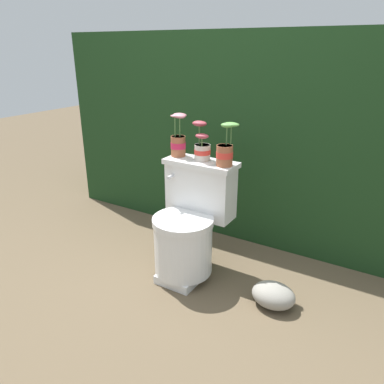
# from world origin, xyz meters

# --- Properties ---
(ground_plane) EXTENTS (12.00, 12.00, 0.00)m
(ground_plane) POSITION_xyz_m (0.00, 0.00, 0.00)
(ground_plane) COLOR brown
(hedge_backdrop) EXTENTS (2.89, 1.01, 1.43)m
(hedge_backdrop) POSITION_xyz_m (0.00, 1.16, 0.71)
(hedge_backdrop) COLOR #193819
(hedge_backdrop) RESTS_ON ground
(toilet) EXTENTS (0.44, 0.47, 0.69)m
(toilet) POSITION_xyz_m (0.01, 0.10, 0.32)
(toilet) COLOR silver
(toilet) RESTS_ON ground
(potted_plant_left) EXTENTS (0.10, 0.09, 0.26)m
(potted_plant_left) POSITION_xyz_m (-0.16, 0.24, 0.79)
(potted_plant_left) COLOR #9E5638
(potted_plant_left) RESTS_ON toilet
(potted_plant_midleft) EXTENTS (0.13, 0.11, 0.23)m
(potted_plant_midleft) POSITION_xyz_m (0.00, 0.24, 0.79)
(potted_plant_midleft) COLOR beige
(potted_plant_midleft) RESTS_ON toilet
(potted_plant_middle) EXTENTS (0.12, 0.11, 0.24)m
(potted_plant_middle) POSITION_xyz_m (0.17, 0.21, 0.78)
(potted_plant_middle) COLOR #9E5638
(potted_plant_middle) RESTS_ON toilet
(garden_stone) EXTENTS (0.24, 0.19, 0.13)m
(garden_stone) POSITION_xyz_m (0.57, 0.05, 0.07)
(garden_stone) COLOR gray
(garden_stone) RESTS_ON ground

